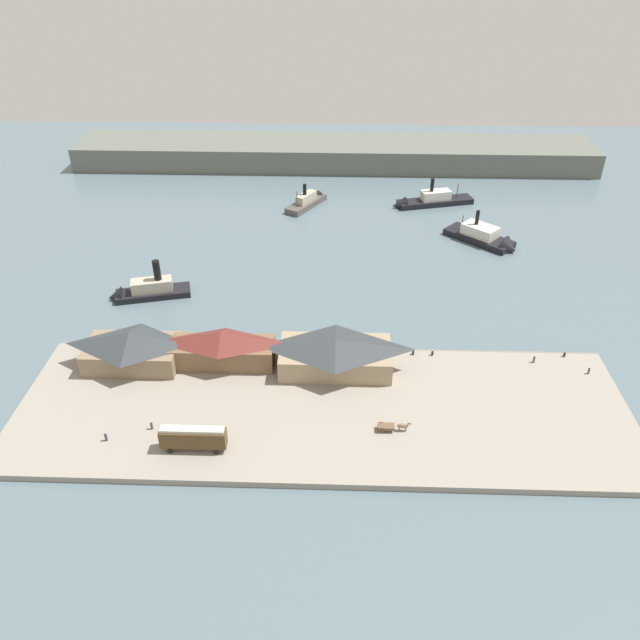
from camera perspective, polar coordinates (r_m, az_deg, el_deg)
The scene contains 22 objects.
ground_plane at distance 131.81m, azimuth 0.56°, elevation -2.03°, with size 320.00×320.00×0.00m, color slate.
quay_promenade at distance 114.17m, azimuth 0.26°, elevation -8.17°, with size 110.00×36.00×1.20m, color gray.
seawall_edge at distance 128.60m, azimuth 0.51°, elevation -2.77°, with size 110.00×0.80×1.00m, color slate.
ferry_shed_central_terminal at distance 127.14m, azimuth -16.73°, elevation -2.44°, with size 18.29×10.56×7.30m.
ferry_shed_west_terminal at distance 123.44m, azimuth -8.88°, elevation -2.47°, with size 20.46×7.48×7.25m.
ferry_shed_customs_shed at distance 120.90m, azimuth 1.41°, elevation -3.04°, with size 21.88×11.49×6.67m.
street_tram at distance 106.45m, azimuth -11.46°, elevation -10.39°, with size 10.88×2.43×4.55m.
horse_cart at distance 109.45m, azimuth 6.57°, elevation -9.58°, with size 5.73×1.61×1.87m.
pedestrian_near_cart at distance 112.97m, azimuth -18.89°, elevation -10.02°, with size 0.43×0.43×1.74m.
pedestrian_by_tram at distance 130.72m, azimuth 18.88°, elevation -3.41°, with size 0.40×0.40×1.62m.
pedestrian_at_waters_edge at distance 112.93m, azimuth -15.07°, elevation -9.24°, with size 0.41×0.41×1.67m.
pedestrian_walking_east at distance 109.77m, azimuth -9.74°, elevation -9.87°, with size 0.42×0.42×1.70m.
pedestrian_standing_center at distance 131.52m, azimuth 23.25°, elevation -4.26°, with size 0.38×0.38×1.54m.
mooring_post_center_west at distance 127.81m, azimuth 10.18°, elevation -3.00°, with size 0.44×0.44×0.90m, color black.
mooring_post_center_east at distance 134.66m, azimuth 21.33°, elevation -2.95°, with size 0.44×0.44×0.90m, color black.
mooring_post_west at distance 137.08m, azimuth -20.85°, elevation -2.14°, with size 0.44×0.44×0.90m, color black.
mooring_post_east at distance 127.35m, azimuth 8.46°, elevation -2.96°, with size 0.44×0.44×0.90m, color black.
ferry_moored_east at distance 195.64m, azimuth -0.98°, elevation 10.81°, with size 12.86×17.47×8.65m.
ferry_departing_north at distance 152.01m, azimuth -15.67°, elevation 2.57°, with size 19.32×9.56×10.80m.
ferry_mid_harbor at distance 197.95m, azimuth 9.67°, elevation 10.62°, with size 25.89×11.41×9.96m.
ferry_approaching_west at distance 176.98m, azimuth 14.95°, elevation 7.17°, with size 19.69×18.68×10.75m.
far_headland at distance 229.21m, azimuth 1.31°, elevation 14.92°, with size 180.00×24.00×8.00m, color #60665B.
Camera 1 is at (2.41, -107.52, 76.20)m, focal length 35.21 mm.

